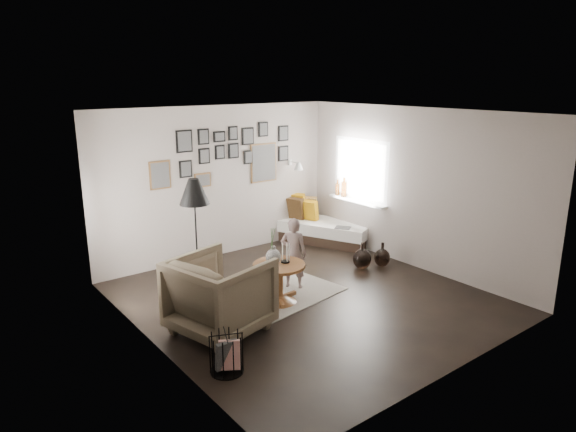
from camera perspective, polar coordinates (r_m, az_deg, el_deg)
ground at (r=7.39m, az=2.09°, el=-9.13°), size 4.80×4.80×0.00m
wall_back at (r=8.89m, az=-7.80°, el=3.71°), size 4.50×0.00×4.50m
wall_front at (r=5.43m, az=18.72°, el=-4.34°), size 4.50×0.00×4.50m
wall_left at (r=5.83m, az=-15.04°, el=-2.71°), size 0.00×4.80×4.80m
wall_right at (r=8.55m, az=13.86°, el=2.96°), size 0.00×4.80×4.80m
ceiling at (r=6.76m, az=2.31°, el=11.42°), size 4.80×4.80×0.00m
door_left at (r=6.99m, az=-18.67°, el=-2.20°), size 0.00×2.14×2.14m
window_right at (r=9.44m, az=7.09°, el=2.12°), size 0.15×1.32×1.30m
gallery_wall at (r=8.94m, az=-6.24°, el=6.71°), size 2.74×0.03×1.08m
wall_sconce at (r=9.51m, az=1.12°, el=5.59°), size 0.18×0.36×0.16m
rug at (r=7.48m, az=-3.28°, el=-8.80°), size 2.40×1.84×0.01m
pedestal_table at (r=7.17m, az=-1.00°, el=-7.63°), size 0.72×0.72×0.57m
vase at (r=6.98m, az=-1.64°, el=-4.22°), size 0.21×0.21×0.52m
candles at (r=7.08m, az=-0.30°, el=-4.17°), size 0.12×0.12×0.27m
daybed at (r=9.85m, az=3.75°, el=-1.23°), size 1.44×1.95×0.88m
magazine_on_daybed at (r=9.33m, az=6.11°, el=-1.29°), size 0.32×0.34×0.01m
armchair at (r=6.36m, az=-7.54°, el=-8.68°), size 1.28×1.26×0.96m
armchair_cushion at (r=6.41m, az=-7.53°, el=-8.49°), size 0.52×0.53×0.20m
floor_lamp at (r=6.97m, az=-10.37°, el=2.16°), size 0.41×0.41×1.74m
magazine_basket at (r=5.65m, az=-6.84°, el=-14.92°), size 0.46×0.46×0.43m
demijohn_large at (r=8.49m, az=8.23°, el=-4.73°), size 0.30×0.30×0.45m
demijohn_small at (r=8.66m, az=10.41°, el=-4.56°), size 0.27×0.27×0.41m
child at (r=7.56m, az=0.62°, el=-4.17°), size 0.45×0.47×1.08m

